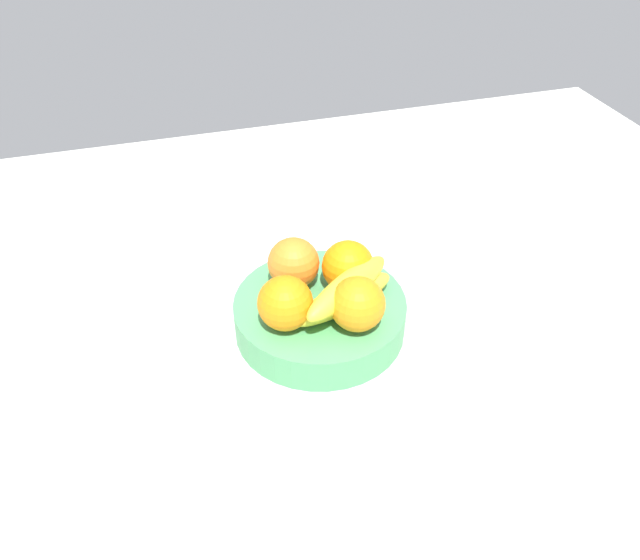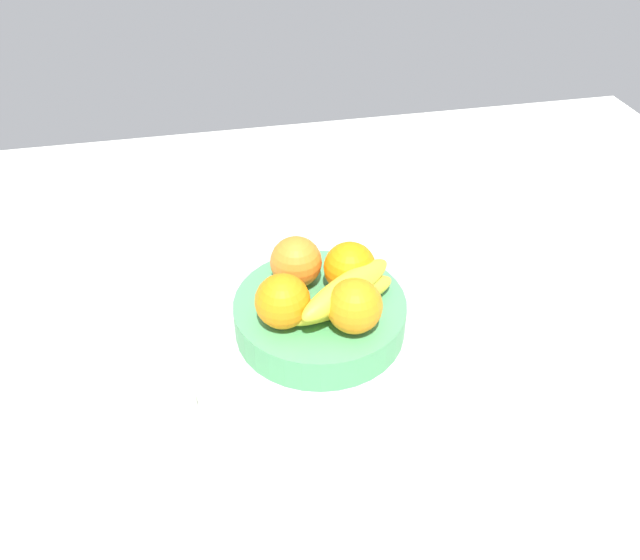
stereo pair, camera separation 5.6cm
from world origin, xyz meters
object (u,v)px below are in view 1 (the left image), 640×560
(banana_bunch, at_px, (345,293))
(jar_lid, at_px, (178,416))
(orange_front_right, at_px, (285,303))
(orange_center, at_px, (357,304))
(orange_back_left, at_px, (348,266))
(fruit_bowl, at_px, (320,315))
(orange_front_left, at_px, (294,263))

(banana_bunch, distance_m, jar_lid, 0.27)
(orange_front_right, height_order, banana_bunch, orange_front_right)
(orange_center, height_order, orange_back_left, same)
(orange_front_right, xyz_separation_m, orange_center, (0.09, -0.03, 0.00))
(orange_front_right, relative_size, jar_lid, 1.11)
(orange_back_left, xyz_separation_m, jar_lid, (-0.27, -0.13, -0.08))
(fruit_bowl, relative_size, orange_front_right, 3.29)
(orange_front_right, distance_m, orange_back_left, 0.12)
(fruit_bowl, xyz_separation_m, orange_center, (0.03, -0.06, 0.06))
(orange_front_left, relative_size, jar_lid, 1.11)
(fruit_bowl, distance_m, orange_back_left, 0.08)
(orange_front_right, distance_m, banana_bunch, 0.09)
(orange_front_right, relative_size, orange_back_left, 1.00)
(orange_front_left, distance_m, orange_center, 0.13)
(orange_front_right, bearing_deg, orange_center, -17.45)
(orange_front_left, xyz_separation_m, orange_back_left, (0.07, -0.03, 0.00))
(orange_front_left, bearing_deg, jar_lid, -140.23)
(jar_lid, bearing_deg, orange_front_left, 39.77)
(orange_front_left, height_order, jar_lid, orange_front_left)
(orange_front_left, height_order, orange_back_left, same)
(orange_front_right, height_order, orange_center, same)
(fruit_bowl, distance_m, jar_lid, 0.25)
(orange_back_left, bearing_deg, fruit_bowl, -155.81)
(orange_center, distance_m, jar_lid, 0.27)
(banana_bunch, bearing_deg, orange_front_right, -176.69)
(fruit_bowl, height_order, orange_back_left, orange_back_left)
(banana_bunch, relative_size, jar_lid, 2.53)
(fruit_bowl, height_order, banana_bunch, banana_bunch)
(orange_center, distance_m, orange_back_left, 0.08)
(banana_bunch, bearing_deg, jar_lid, -161.18)
(fruit_bowl, xyz_separation_m, orange_back_left, (0.05, 0.02, 0.06))
(orange_front_right, bearing_deg, orange_front_left, 68.33)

